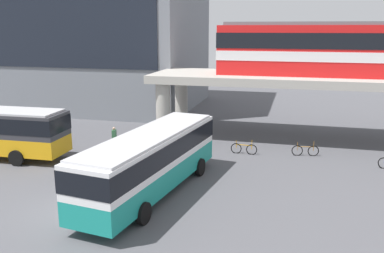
# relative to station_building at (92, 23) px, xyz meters

# --- Properties ---
(ground_plane) EXTENTS (120.00, 120.00, 0.00)m
(ground_plane) POSITION_rel_station_building_xyz_m (12.00, -15.57, -8.78)
(ground_plane) COLOR #515156
(station_building) EXTENTS (22.31, 15.58, 17.55)m
(station_building) POSITION_rel_station_building_xyz_m (0.00, 0.00, 0.00)
(station_building) COLOR slate
(station_building) RESTS_ON ground_plane
(elevated_platform) EXTENTS (31.23, 6.61, 4.87)m
(elevated_platform) POSITION_rel_station_building_xyz_m (26.42, -9.87, -4.55)
(elevated_platform) COLOR #ADA89E
(elevated_platform) RESTS_ON ground_plane
(train) EXTENTS (22.50, 2.96, 3.84)m
(train) POSITION_rel_station_building_xyz_m (27.05, -9.87, -1.94)
(train) COLOR red
(train) RESTS_ON elevated_platform
(bus_main) EXTENTS (4.13, 11.29, 3.22)m
(bus_main) POSITION_rel_station_building_xyz_m (14.83, -22.91, -6.79)
(bus_main) COLOR teal
(bus_main) RESTS_ON ground_plane
(bicycle_orange) EXTENTS (1.79, 0.13, 1.04)m
(bicycle_orange) POSITION_rel_station_building_xyz_m (18.49, -14.84, -8.42)
(bicycle_orange) COLOR black
(bicycle_orange) RESTS_ON ground_plane
(bicycle_brown) EXTENTS (1.78, 0.35, 1.04)m
(bicycle_brown) POSITION_rel_station_building_xyz_m (22.49, -14.23, -8.42)
(bicycle_brown) COLOR black
(bicycle_brown) RESTS_ON ground_plane
(pedestrian_at_kerb) EXTENTS (0.34, 0.45, 1.61)m
(pedestrian_at_kerb) POSITION_rel_station_building_xyz_m (9.60, -16.02, -8.02)
(pedestrian_at_kerb) COLOR #724C8C
(pedestrian_at_kerb) RESTS_ON ground_plane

